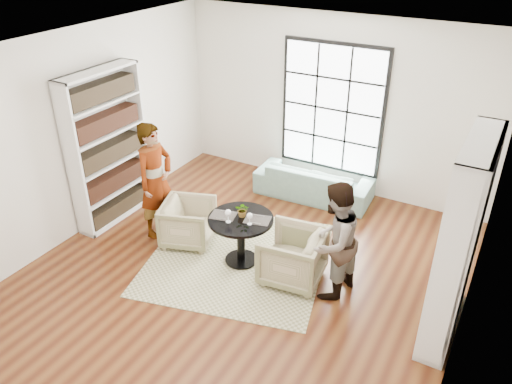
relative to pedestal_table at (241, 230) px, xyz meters
The scene contains 16 objects.
ground 0.59m from the pedestal_table, 53.18° to the right, with size 6.00×6.00×0.00m, color #5D3316.
room_shell 0.82m from the pedestal_table, 62.15° to the left, with size 6.00×6.01×6.00m.
rug 0.52m from the pedestal_table, 158.83° to the left, with size 2.42×2.42×0.01m, color tan.
pedestal_table is the anchor object (origin of this frame).
sofa 2.24m from the pedestal_table, 86.71° to the left, with size 1.98×0.77×0.58m, color slate.
armchair_left 0.95m from the pedestal_table, behind, with size 0.71×0.73×0.67m, color tan.
armchair_right 0.80m from the pedestal_table, ahead, with size 0.78×0.80×0.73m, color #BCBB86.
person_left 1.53m from the pedestal_table, behind, with size 0.65×0.43×1.79m, color gray.
person_right 1.37m from the pedestal_table, ahead, with size 0.77×0.60×1.58m, color gray.
placemat_left 0.32m from the pedestal_table, 165.32° to the right, with size 0.34×0.26×0.01m, color black.
placemat_right 0.31m from the pedestal_table, 17.25° to the left, with size 0.34×0.26×0.01m, color black.
cutlery_left 0.32m from the pedestal_table, 165.32° to the right, with size 0.14×0.22×0.01m, color #B9B9BD, non-canonical shape.
cutlery_right 0.31m from the pedestal_table, 17.25° to the left, with size 0.14×0.22×0.01m, color #B9B9BD, non-canonical shape.
wine_glass_left 0.38m from the pedestal_table, 119.01° to the right, with size 0.09×0.09×0.19m.
wine_glass_right 0.38m from the pedestal_table, 21.80° to the right, with size 0.08×0.08×0.17m.
flower_centerpiece 0.30m from the pedestal_table, 87.48° to the left, with size 0.19×0.16×0.21m, color gray.
Camera 1 is at (2.82, -4.66, 4.30)m, focal length 35.00 mm.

